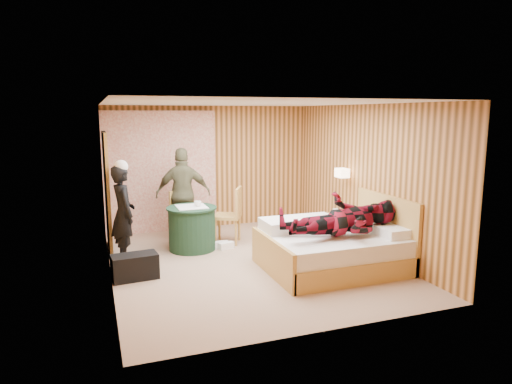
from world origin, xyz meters
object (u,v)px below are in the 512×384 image
object	(u,v)px
nightstand	(338,229)
chair_far	(183,211)
wall_lamp	(342,173)
round_table	(192,228)
man_at_table	(183,194)
man_on_bed	(343,209)
woman_standing	(123,214)
duffel_bag	(135,267)
bed	(333,248)
chair_near	(232,211)

from	to	relation	value
nightstand	chair_far	xyz separation A→B (m)	(-2.61, 1.22, 0.26)
wall_lamp	round_table	world-z (taller)	wall_lamp
chair_far	nightstand	bearing A→B (deg)	-47.35
nightstand	man_at_table	distance (m)	2.93
man_at_table	round_table	bearing A→B (deg)	100.24
man_at_table	man_on_bed	xyz separation A→B (m)	(1.85, -2.64, 0.11)
nightstand	woman_standing	distance (m)	3.77
chair_far	man_at_table	xyz separation A→B (m)	(0.03, 0.04, 0.32)
round_table	man_at_table	xyz separation A→B (m)	(0.00, 0.72, 0.48)
nightstand	man_on_bed	distance (m)	1.70
wall_lamp	duffel_bag	size ratio (longest dim) A/B	0.41
woman_standing	chair_far	bearing A→B (deg)	-61.47
chair_far	man_at_table	world-z (taller)	man_at_table
wall_lamp	bed	world-z (taller)	wall_lamp
bed	chair_near	bearing A→B (deg)	119.78
woman_standing	man_on_bed	size ratio (longest dim) A/B	0.88
wall_lamp	chair_near	size ratio (longest dim) A/B	0.25
bed	woman_standing	bearing A→B (deg)	154.31
woman_standing	round_table	bearing A→B (deg)	-88.86
man_at_table	nightstand	bearing A→B (deg)	164.07
chair_near	woman_standing	world-z (taller)	woman_standing
nightstand	woman_standing	bearing A→B (deg)	175.55
woman_standing	man_on_bed	world-z (taller)	man_on_bed
wall_lamp	round_table	xyz separation A→B (m)	(-2.62, 0.54, -0.91)
bed	chair_far	size ratio (longest dim) A/B	2.16
bed	chair_near	world-z (taller)	bed
nightstand	round_table	world-z (taller)	round_table
wall_lamp	duffel_bag	world-z (taller)	wall_lamp
man_on_bed	round_table	bearing A→B (deg)	134.06
nightstand	chair_far	bearing A→B (deg)	154.90
man_at_table	man_on_bed	size ratio (longest dim) A/B	0.97
bed	man_on_bed	world-z (taller)	man_on_bed
woman_standing	man_at_table	size ratio (longest dim) A/B	0.90
wall_lamp	chair_near	distance (m)	2.10
chair_far	wall_lamp	bearing A→B (deg)	-46.99
bed	chair_near	distance (m)	2.13
chair_near	nightstand	bearing A→B (deg)	95.61
man_at_table	man_on_bed	world-z (taller)	man_on_bed
bed	duffel_bag	distance (m)	2.95
wall_lamp	man_on_bed	xyz separation A→B (m)	(-0.77, -1.37, -0.33)
duffel_bag	man_on_bed	xyz separation A→B (m)	(2.93, -0.77, 0.79)
woman_standing	man_at_table	distance (m)	1.51
nightstand	man_at_table	size ratio (longest dim) A/B	0.32
wall_lamp	duffel_bag	bearing A→B (deg)	-170.83
wall_lamp	nightstand	distance (m)	1.03
chair_near	woman_standing	distance (m)	1.97
nightstand	chair_near	xyz separation A→B (m)	(-1.81, 0.69, 0.32)
nightstand	man_at_table	bearing A→B (deg)	153.83
bed	woman_standing	size ratio (longest dim) A/B	1.29
bed	round_table	bearing A→B (deg)	137.30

